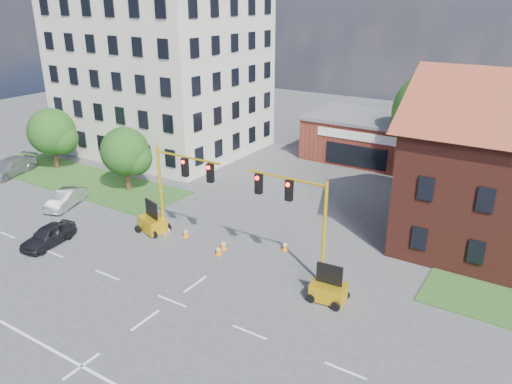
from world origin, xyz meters
TOP-DOWN VIEW (x-y plane):
  - ground at (0.00, 0.00)m, footprint 120.00×120.00m
  - grass_verge_nw at (-20.00, 10.00)m, footprint 22.00×6.00m
  - lane_markings at (0.00, -3.00)m, footprint 60.00×36.00m
  - office_block at (-20.00, 21.90)m, footprint 18.40×15.40m
  - brick_shop at (0.00, 29.98)m, footprint 12.40×8.40m
  - tree_large at (6.88, 27.08)m, footprint 7.80×7.43m
  - tree_nw_front at (-13.80, 10.58)m, footprint 4.17×3.97m
  - tree_nw_rear at (-23.78, 11.08)m, footprint 4.56×4.34m
  - signal_mast_west at (-4.36, 6.00)m, footprint 5.30×0.60m
  - signal_mast_east at (4.36, 6.00)m, footprint 5.30×0.60m
  - trailer_west at (-6.75, 5.76)m, footprint 2.25×1.84m
  - trailer_east at (7.08, 4.54)m, footprint 1.94×1.38m
  - cone_a at (-1.08, 6.23)m, footprint 0.40×0.40m
  - cone_b at (-4.32, 6.33)m, footprint 0.40×0.40m
  - cone_c at (-0.92, 5.48)m, footprint 0.40×0.40m
  - cone_d at (2.33, 8.29)m, footprint 0.40×0.40m
  - pickup_white at (9.85, 14.67)m, footprint 5.05×2.95m
  - sedan_dark at (-11.20, 0.67)m, footprint 2.17×4.14m
  - sedan_silver_front at (-15.53, 5.42)m, footprint 2.64×4.26m
  - sedan_silver_rear at (-25.92, 7.51)m, footprint 3.23×5.60m

SIDE VIEW (x-z plane):
  - ground at x=0.00m, z-range 0.00..0.00m
  - lane_markings at x=0.00m, z-range 0.00..0.01m
  - grass_verge_nw at x=-20.00m, z-range 0.00..0.08m
  - cone_a at x=-1.08m, z-range -0.01..0.69m
  - cone_b at x=-4.32m, z-range -0.01..0.69m
  - cone_c at x=-0.92m, z-range -0.01..0.69m
  - cone_d at x=2.33m, z-range -0.01..0.69m
  - trailer_east at x=7.08m, z-range -0.39..1.71m
  - pickup_white at x=9.85m, z-range 0.00..1.32m
  - sedan_silver_front at x=-15.53m, z-range 0.00..1.33m
  - sedan_dark at x=-11.20m, z-range 0.00..1.34m
  - trailer_west at x=-6.75m, z-range -0.41..1.80m
  - sedan_silver_rear at x=-25.92m, z-range 0.00..1.53m
  - brick_shop at x=0.00m, z-range 0.01..4.31m
  - tree_nw_front at x=-13.80m, z-range 0.58..6.01m
  - tree_nw_rear at x=-23.78m, z-range 0.55..6.29m
  - signal_mast_west at x=-4.36m, z-range 0.82..7.02m
  - signal_mast_east at x=4.36m, z-range 0.82..7.02m
  - tree_large at x=6.88m, z-range 0.85..10.47m
  - office_block at x=-20.00m, z-range 0.01..20.61m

